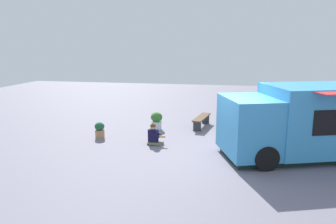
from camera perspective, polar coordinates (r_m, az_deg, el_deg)
The scene contains 6 objects.
ground_plane at distance 10.88m, azimuth 9.93°, elevation -8.10°, with size 40.00×40.00×0.00m, color slate.
food_truck at distance 11.38m, azimuth 22.94°, elevation -1.81°, with size 3.72×5.44×2.42m.
person_customer at distance 11.97m, azimuth -2.56°, elevation -4.42°, with size 0.54×0.78×0.82m.
planter_flowering_near at distance 13.13m, azimuth -12.27°, elevation -3.18°, with size 0.40×0.40×0.64m.
planter_flowering_far at distance 14.11m, azimuth -2.07°, elevation -1.51°, with size 0.52×0.52×0.78m.
plaza_bench at distance 14.56m, azimuth 6.11°, elevation -1.28°, with size 1.90×0.72×0.49m.
Camera 1 is at (10.23, 0.09, 3.70)m, focal length 33.67 mm.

